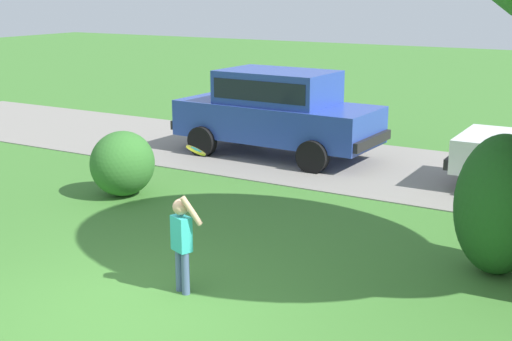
{
  "coord_description": "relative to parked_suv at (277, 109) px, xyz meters",
  "views": [
    {
      "loc": [
        5.11,
        -5.68,
        3.65
      ],
      "look_at": [
        0.12,
        2.83,
        1.1
      ],
      "focal_mm": 49.3,
      "sensor_mm": 36.0,
      "label": 1
    }
  ],
  "objects": [
    {
      "name": "shrub_near_tree",
      "position": [
        -0.91,
        -4.16,
        -0.48
      ],
      "size": [
        1.12,
        1.23,
        1.18
      ],
      "color": "#33702B",
      "rests_on": "ground"
    },
    {
      "name": "shrub_centre_left",
      "position": [
        5.74,
        -4.44,
        -0.14
      ],
      "size": [
        1.17,
        1.34,
        1.87
      ],
      "color": "#1E511C",
      "rests_on": "ground"
    },
    {
      "name": "child_thrower",
      "position": [
        2.54,
        -7.06,
        -0.36
      ],
      "size": [
        0.48,
        0.25,
        1.29
      ],
      "color": "#4C608C",
      "rests_on": "ground"
    },
    {
      "name": "frisbee",
      "position": [
        2.21,
        -6.25,
        0.53
      ],
      "size": [
        0.3,
        0.27,
        0.2
      ],
      "color": "yellow"
    },
    {
      "name": "ground_plane",
      "position": [
        2.3,
        -7.89,
        -1.08
      ],
      "size": [
        80.0,
        80.0,
        0.0
      ],
      "primitive_type": "plane",
      "color": "#3D752D"
    },
    {
      "name": "driveway_strip",
      "position": [
        2.3,
        0.04,
        -1.07
      ],
      "size": [
        28.0,
        4.4,
        0.02
      ],
      "primitive_type": "cube",
      "color": "gray",
      "rests_on": "ground"
    },
    {
      "name": "parked_suv",
      "position": [
        0.0,
        0.0,
        0.0
      ],
      "size": [
        4.75,
        2.21,
        1.92
      ],
      "color": "#28429E",
      "rests_on": "ground"
    }
  ]
}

